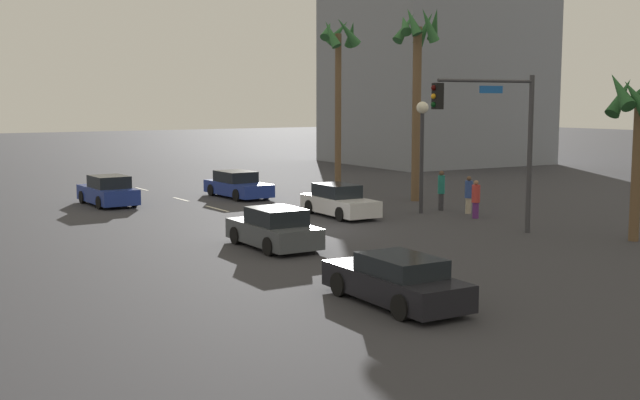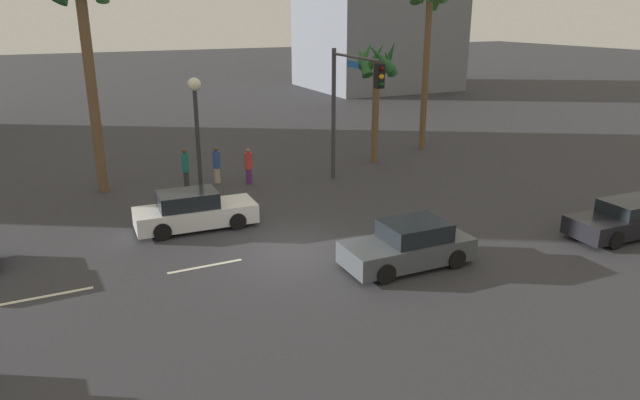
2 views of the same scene
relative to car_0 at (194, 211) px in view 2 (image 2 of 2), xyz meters
name	(u,v)px [view 2 (image 2 of 2)]	position (x,y,z in m)	size (l,w,h in m)	color
ground_plane	(291,250)	(2.39, -3.60, -0.66)	(220.00, 220.00, 0.00)	#333338
lane_stripe_2	(46,296)	(-5.26, -3.60, -0.65)	(2.54, 0.14, 0.01)	silver
lane_stripe_3	(206,266)	(-0.60, -3.60, -0.65)	(2.42, 0.14, 0.01)	silver
car_0	(194,211)	(0.00, 0.00, 0.00)	(4.52, 1.95, 1.44)	silver
car_1	(627,219)	(13.93, -7.63, -0.05)	(4.59, 1.94, 1.29)	black
car_2	(409,246)	(5.29, -6.35, 0.00)	(4.22, 1.97, 1.45)	#474C51
traffic_signal	(348,97)	(7.70, 2.14, 3.53)	(0.60, 4.88, 6.19)	#38383D
streetlamp	(196,113)	(1.26, 3.75, 3.04)	(0.56, 0.56, 5.17)	#2D2D33
pedestrian_0	(249,165)	(3.84, 4.74, 0.23)	(0.51, 0.51, 1.71)	#59266B
pedestrian_1	(186,167)	(0.98, 5.22, 0.36)	(0.46, 0.46, 1.90)	#333338
pedestrian_2	(217,164)	(2.53, 5.54, 0.26)	(0.45, 0.45, 1.74)	#B2A58C
palm_tree_0	(83,22)	(-2.52, 6.57, 6.68)	(2.43, 2.53, 9.97)	brown
palm_tree_2	(428,20)	(15.54, 7.26, 6.64)	(2.51, 2.30, 9.73)	brown
palm_tree_3	(377,69)	(11.31, 5.70, 4.26)	(2.33, 2.71, 6.42)	brown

